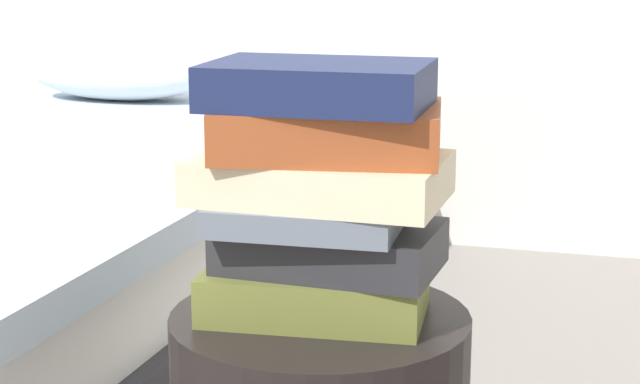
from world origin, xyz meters
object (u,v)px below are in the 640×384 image
(book_charcoal, at_px, (330,246))
(book_rust, at_px, (329,131))
(book_olive, at_px, (316,291))
(book_cream, at_px, (320,177))
(book_navy, at_px, (315,85))
(book_slate, at_px, (309,214))

(book_charcoal, xyz_separation_m, book_rust, (-0.00, -0.00, 0.15))
(book_olive, distance_m, book_rust, 0.20)
(book_cream, distance_m, book_navy, 0.12)
(book_charcoal, distance_m, book_cream, 0.09)
(book_olive, xyz_separation_m, book_cream, (0.01, 0.00, 0.15))
(book_olive, distance_m, book_navy, 0.26)
(book_charcoal, height_order, book_rust, book_rust)
(book_charcoal, distance_m, book_slate, 0.05)
(book_olive, distance_m, book_cream, 0.15)
(book_rust, xyz_separation_m, book_navy, (-0.01, -0.01, 0.06))
(book_charcoal, relative_size, book_slate, 1.17)
(book_olive, bearing_deg, book_rust, 12.01)
(book_charcoal, xyz_separation_m, book_cream, (-0.01, -0.01, 0.09))
(book_charcoal, bearing_deg, book_cream, -147.15)
(book_slate, bearing_deg, book_cream, 48.33)
(book_olive, relative_size, book_slate, 1.20)
(book_olive, bearing_deg, book_navy, -82.32)
(book_rust, bearing_deg, book_charcoal, 51.84)
(book_olive, bearing_deg, book_slate, -115.88)
(book_olive, xyz_separation_m, book_charcoal, (0.02, 0.01, 0.06))
(book_cream, height_order, book_rust, book_rust)
(book_slate, relative_size, book_rust, 0.85)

